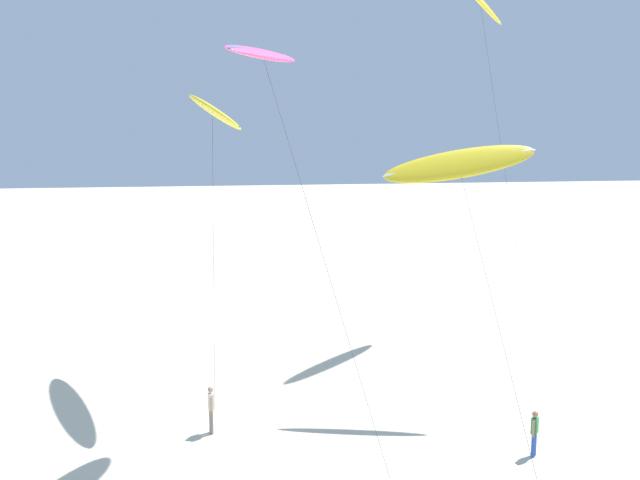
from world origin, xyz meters
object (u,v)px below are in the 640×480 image
(flying_kite_2, at_px, (459,164))
(person_mid_field, at_px, (211,408))
(flying_kite_0, at_px, (480,1))
(flying_kite_1, at_px, (263,54))
(person_near_right, at_px, (534,432))
(flying_kite_3, at_px, (212,110))

(flying_kite_2, distance_m, person_mid_field, 13.22)
(flying_kite_0, bearing_deg, person_mid_field, -141.16)
(flying_kite_1, relative_size, flying_kite_2, 1.30)
(flying_kite_1, bearing_deg, person_near_right, -22.56)
(person_near_right, bearing_deg, flying_kite_0, 75.77)
(flying_kite_1, bearing_deg, flying_kite_2, 13.72)
(flying_kite_2, xyz_separation_m, flying_kite_3, (-9.42, 4.62, 2.16))
(flying_kite_0, xyz_separation_m, flying_kite_2, (-4.77, -9.99, -8.07))
(person_near_right, bearing_deg, flying_kite_2, 98.61)
(flying_kite_1, height_order, flying_kite_3, flying_kite_1)
(flying_kite_0, bearing_deg, flying_kite_3, -159.26)
(flying_kite_0, height_order, flying_kite_2, flying_kite_0)
(flying_kite_1, height_order, flying_kite_2, flying_kite_1)
(flying_kite_1, xyz_separation_m, person_mid_field, (-2.02, 0.13, -12.48))
(flying_kite_3, bearing_deg, flying_kite_0, 20.74)
(flying_kite_0, xyz_separation_m, person_near_right, (-3.93, -15.50, -16.80))
(flying_kite_0, height_order, person_near_right, flying_kite_0)
(flying_kite_2, height_order, person_near_right, flying_kite_2)
(person_near_right, xyz_separation_m, person_mid_field, (-10.69, 3.73, 0.10))
(flying_kite_0, height_order, person_mid_field, flying_kite_0)
(flying_kite_2, relative_size, person_near_right, 6.76)
(flying_kite_1, bearing_deg, flying_kite_3, 103.62)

